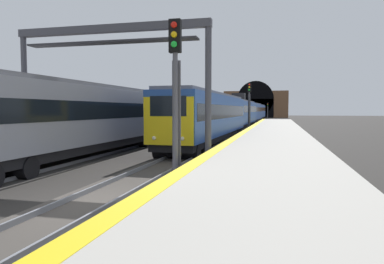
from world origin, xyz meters
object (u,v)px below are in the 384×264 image
Objects in this scene: overhead_signal_gantry at (110,58)px; railway_signal_mid at (249,103)px; railway_signal_far at (268,109)px; train_adjacent_platform at (148,114)px; railway_signal_near at (175,89)px; train_main_approaching at (245,113)px.

railway_signal_mid is at bearing -10.04° from overhead_signal_gantry.
overhead_signal_gantry is (-93.20, 4.42, 2.21)m from railway_signal_far.
railway_signal_near reaches higher than train_adjacent_platform.
train_adjacent_platform is at bearing -4.92° from railway_signal_far.
train_main_approaching is 40.70m from overhead_signal_gantry.
railway_signal_near is 6.42m from overhead_signal_gantry.
railway_signal_mid reaches higher than train_adjacent_platform.
train_main_approaching is 16.67× the size of railway_signal_far.
train_main_approaching is at bearing -173.27° from railway_signal_mid.
railway_signal_near is at bearing 0.00° from railway_signal_far.
railway_signal_mid is at bearing 0.00° from railway_signal_far.
railway_signal_near is (-44.83, -1.83, 1.11)m from train_main_approaching.
railway_signal_near reaches higher than train_main_approaching.
train_main_approaching is at bearing -3.66° from overhead_signal_gantry.
railway_signal_near is at bearing 4.00° from train_main_approaching.
railway_signal_mid is at bearing 153.02° from train_adjacent_platform.
train_main_approaching is 15.68m from railway_signal_mid.
train_adjacent_platform is at bearing 12.50° from overhead_signal_gantry.
railway_signal_near is 1.17× the size of railway_signal_far.
train_adjacent_platform is (-28.83, 5.18, 0.07)m from train_main_approaching.
railway_signal_mid reaches higher than railway_signal_near.
railway_signal_far is at bearing 175.90° from train_adjacent_platform.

